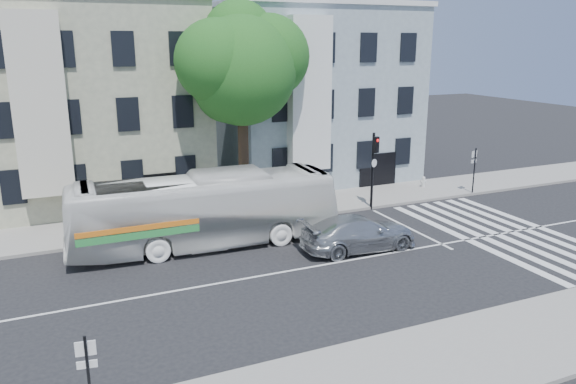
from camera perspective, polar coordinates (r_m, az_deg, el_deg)
ground at (r=23.28m, az=2.68°, el=-7.58°), size 120.00×120.00×0.00m
sidewalk_far at (r=30.20m, az=-4.11°, el=-2.08°), size 80.00×4.00×0.15m
sidewalk_near at (r=17.26m, az=15.13°, el=-16.50°), size 80.00×4.00×0.15m
building_left at (r=34.47m, az=-19.53°, el=8.46°), size 12.00×10.00×11.00m
building_right at (r=38.20m, az=2.14°, el=9.86°), size 12.00×10.00×11.00m
street_tree at (r=29.59m, az=-4.78°, el=12.83°), size 7.30×5.90×11.10m
bus at (r=25.30m, az=-8.46°, el=-1.84°), size 3.33×12.10×3.34m
sedan at (r=25.05m, az=7.19°, el=-4.15°), size 2.31×5.34×1.53m
hedge at (r=27.86m, az=-7.29°, el=-2.73°), size 8.53×2.09×0.70m
traffic_signal at (r=30.53m, az=8.72°, el=3.15°), size 0.42×0.53×4.25m
fire_hydrant at (r=36.01m, az=13.60°, el=1.05°), size 0.38×0.22×0.68m
near_sign_pole at (r=14.02m, az=-19.65°, el=-16.87°), size 0.46×0.19×2.52m
far_sign_pole at (r=35.17m, az=18.39°, el=2.65°), size 0.48×0.23×2.73m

